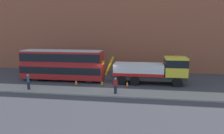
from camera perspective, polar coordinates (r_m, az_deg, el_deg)
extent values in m
plane|color=#38383D|center=(26.38, -1.26, -4.44)|extent=(120.00, 120.00, 0.00)
cube|color=gray|center=(22.39, -3.11, -6.91)|extent=(60.00, 2.80, 0.15)
cube|color=#935138|center=(33.93, 1.19, 12.42)|extent=(60.00, 1.20, 16.00)
cube|color=#2D2D2D|center=(26.31, 10.11, -2.72)|extent=(9.01, 2.24, 0.55)
cube|color=yellow|center=(26.31, 17.19, 0.15)|extent=(2.61, 2.61, 2.30)
cube|color=black|center=(26.24, 17.24, 1.12)|extent=(2.63, 2.63, 0.90)
cube|color=silver|center=(26.11, 7.32, -0.56)|extent=(6.11, 2.62, 1.40)
cube|color=red|center=(26.21, 7.30, -1.68)|extent=(6.11, 2.67, 0.36)
cylinder|color=#B79914|center=(26.40, -0.74, 0.30)|extent=(1.23, 0.28, 2.52)
sphere|color=orange|center=(26.13, 17.33, 2.89)|extent=(0.24, 0.24, 0.24)
cylinder|color=black|center=(27.73, 16.88, -2.93)|extent=(1.16, 0.34, 1.16)
cylinder|color=black|center=(25.60, 17.56, -4.03)|extent=(1.16, 0.34, 1.16)
cylinder|color=black|center=(27.46, 6.49, -2.68)|extent=(1.16, 0.34, 1.16)
cylinder|color=black|center=(25.30, 6.28, -3.78)|extent=(1.16, 0.34, 1.16)
cylinder|color=black|center=(27.56, 3.17, -2.58)|extent=(1.16, 0.34, 1.16)
cylinder|color=black|center=(25.41, 2.67, -3.66)|extent=(1.16, 0.34, 1.16)
cube|color=#AD1E1E|center=(28.25, -13.53, -1.07)|extent=(11.01, 2.53, 1.90)
cube|color=#AD1E1E|center=(27.97, -13.68, 2.55)|extent=(10.79, 2.43, 1.70)
cube|color=black|center=(28.21, -13.55, -0.57)|extent=(10.90, 2.58, 0.90)
cube|color=black|center=(27.96, -13.69, 2.76)|extent=(10.68, 2.58, 1.00)
cube|color=#B2B2B2|center=(27.87, -13.76, 4.41)|extent=(10.57, 2.33, 0.12)
cube|color=yellow|center=(26.45, -2.50, 1.21)|extent=(0.06, 1.50, 0.44)
cylinder|color=black|center=(28.21, -5.27, -2.44)|extent=(1.04, 0.30, 1.04)
cylinder|color=black|center=(26.17, -6.42, -3.45)|extent=(1.04, 0.30, 1.04)
cylinder|color=black|center=(30.74, -18.42, -1.88)|extent=(1.04, 0.30, 1.04)
cylinder|color=black|center=(28.88, -20.36, -2.74)|extent=(1.04, 0.30, 1.04)
cylinder|color=#232333|center=(24.75, -22.13, -4.80)|extent=(0.41, 0.41, 0.85)
cube|color=#1E6084|center=(24.58, -22.24, -3.14)|extent=(0.43, 0.48, 0.62)
sphere|color=tan|center=(24.49, -22.31, -2.16)|extent=(0.24, 0.24, 0.24)
cylinder|color=#232333|center=(21.42, 0.96, -6.30)|extent=(0.38, 0.38, 0.85)
cube|color=maroon|center=(21.22, 0.96, -4.39)|extent=(0.46, 0.37, 0.62)
sphere|color=tan|center=(21.12, 0.97, -3.26)|extent=(0.24, 0.24, 0.24)
cone|color=orange|center=(25.62, -9.92, -4.20)|extent=(0.32, 0.32, 0.72)
cylinder|color=white|center=(25.61, -9.92, -4.12)|extent=(0.21, 0.21, 0.10)
cube|color=black|center=(25.71, -9.89, -4.93)|extent=(0.36, 0.36, 0.04)
cone|color=orange|center=(25.07, -2.77, -4.37)|extent=(0.32, 0.32, 0.72)
cylinder|color=white|center=(25.06, -2.77, -4.29)|extent=(0.21, 0.21, 0.10)
cube|color=black|center=(25.16, -2.77, -5.12)|extent=(0.36, 0.36, 0.04)
cone|color=orange|center=(24.58, 4.25, -4.69)|extent=(0.32, 0.32, 0.72)
cylinder|color=white|center=(24.57, 4.25, -4.61)|extent=(0.21, 0.21, 0.10)
cube|color=black|center=(24.67, 4.24, -5.45)|extent=(0.36, 0.36, 0.04)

